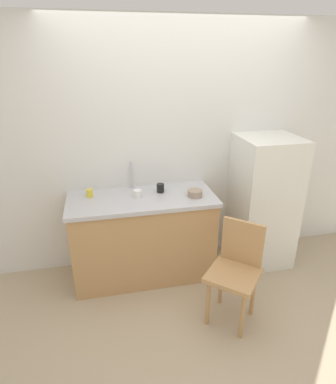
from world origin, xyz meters
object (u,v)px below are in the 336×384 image
at_px(chair, 236,268).
at_px(cup_black, 160,188).
at_px(terracotta_bowl, 195,193).
at_px(cup_yellow, 90,193).
at_px(refrigerator, 263,202).
at_px(cup_white, 138,194).

xyz_separation_m(chair, cup_black, (-0.48, 0.85, 0.43)).
relative_size(terracotta_bowl, cup_yellow, 1.91).
distance_m(chair, cup_black, 1.07).
height_order(refrigerator, cup_yellow, refrigerator).
relative_size(terracotta_bowl, cup_black, 1.65).
height_order(chair, cup_yellow, cup_yellow).
bearing_deg(cup_yellow, chair, -37.10).
distance_m(terracotta_bowl, cup_white, 0.56).
xyz_separation_m(refrigerator, terracotta_bowl, (-0.80, -0.11, 0.22)).
distance_m(cup_yellow, cup_black, 0.69).
xyz_separation_m(terracotta_bowl, cup_yellow, (-1.00, 0.21, 0.01)).
height_order(terracotta_bowl, cup_yellow, cup_yellow).
distance_m(chair, cup_yellow, 1.53).
relative_size(cup_white, cup_black, 0.91).
xyz_separation_m(cup_white, cup_black, (0.24, 0.07, 0.01)).
bearing_deg(chair, cup_black, 161.49).
xyz_separation_m(chair, terracotta_bowl, (-0.17, 0.68, 0.42)).
distance_m(refrigerator, chair, 1.02).
relative_size(chair, cup_yellow, 11.85).
height_order(chair, terracotta_bowl, terracotta_bowl).
xyz_separation_m(terracotta_bowl, cup_white, (-0.55, 0.10, 0.00)).
relative_size(chair, cup_black, 10.23).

